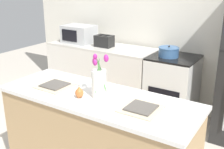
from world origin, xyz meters
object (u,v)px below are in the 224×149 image
at_px(plate_setting_right, 141,108).
at_px(toaster, 104,41).
at_px(cooking_pot, 169,52).
at_px(microwave, 79,34).
at_px(flower_vase, 99,81).
at_px(stove_range, 172,89).
at_px(pear_figurine, 79,92).
at_px(plate_setting_left, 55,86).

distance_m(plate_setting_right, toaster, 2.16).
distance_m(toaster, cooking_pot, 1.02).
relative_size(plate_setting_right, cooking_pot, 1.11).
bearing_deg(microwave, flower_vase, -46.65).
height_order(stove_range, pear_figurine, pear_figurine).
distance_m(stove_range, flower_vase, 1.72).
bearing_deg(cooking_pot, microwave, 178.44).
distance_m(stove_range, pear_figurine, 1.80).
bearing_deg(plate_setting_left, toaster, 108.34).
distance_m(flower_vase, plate_setting_right, 0.44).
height_order(flower_vase, microwave, flower_vase).
bearing_deg(flower_vase, pear_figurine, -142.16).
bearing_deg(pear_figurine, stove_range, 83.49).
xyz_separation_m(stove_range, plate_setting_right, (0.35, -1.64, 0.47)).
relative_size(pear_figurine, cooking_pot, 0.45).
height_order(pear_figurine, toaster, toaster).
bearing_deg(plate_setting_right, pear_figurine, -172.01).
bearing_deg(flower_vase, stove_range, 87.77).
relative_size(flower_vase, pear_figurine, 3.27).
bearing_deg(pear_figurine, toaster, 117.81).
bearing_deg(stove_range, plate_setting_left, -108.61).
distance_m(flower_vase, pear_figurine, 0.19).
xyz_separation_m(pear_figurine, plate_setting_left, (-0.36, 0.08, -0.04)).
relative_size(plate_setting_right, microwave, 0.62).
bearing_deg(microwave, cooking_pot, -1.56).
relative_size(stove_range, pear_figurine, 7.63).
bearing_deg(flower_vase, toaster, 122.86).
bearing_deg(stove_range, microwave, -179.98).
xyz_separation_m(flower_vase, plate_setting_left, (-0.49, -0.03, -0.13)).
bearing_deg(flower_vase, plate_setting_right, -3.66).
bearing_deg(toaster, flower_vase, -57.14).
distance_m(plate_setting_right, cooking_pot, 1.65).
relative_size(toaster, microwave, 0.58).
bearing_deg(plate_setting_left, microwave, 122.22).
xyz_separation_m(pear_figurine, microwave, (-1.39, 1.71, 0.08)).
height_order(plate_setting_right, microwave, microwave).
distance_m(plate_setting_right, microwave, 2.54).
bearing_deg(cooking_pot, pear_figurine, -94.48).
bearing_deg(plate_setting_left, flower_vase, 3.10).
bearing_deg(plate_setting_left, stove_range, 71.39).
distance_m(pear_figurine, plate_setting_left, 0.37).
relative_size(plate_setting_left, microwave, 0.62).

